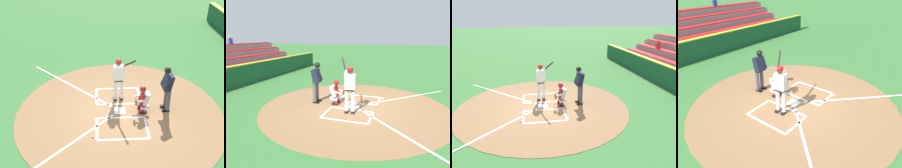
{
  "view_description": "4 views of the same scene",
  "coord_description": "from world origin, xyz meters",
  "views": [
    {
      "loc": [
        -8.72,
        0.75,
        6.46
      ],
      "look_at": [
        0.29,
        0.29,
        1.07
      ],
      "focal_mm": 44.33,
      "sensor_mm": 36.0,
      "label": 1
    },
    {
      "loc": [
        8.2,
        2.06,
        3.03
      ],
      "look_at": [
        0.13,
        -0.72,
        0.98
      ],
      "focal_mm": 32.63,
      "sensor_mm": 36.0,
      "label": 2
    },
    {
      "loc": [
        -9.73,
        0.68,
        4.27
      ],
      "look_at": [
        -0.25,
        -0.99,
        1.14
      ],
      "focal_mm": 35.37,
      "sensor_mm": 36.0,
      "label": 3
    },
    {
      "loc": [
        5.66,
        4.15,
        4.5
      ],
      "look_at": [
        0.28,
        0.03,
        0.99
      ],
      "focal_mm": 33.32,
      "sensor_mm": 36.0,
      "label": 4
    }
  ],
  "objects": [
    {
      "name": "baseball",
      "position": [
        -1.49,
        1.04,
        0.04
      ],
      "size": [
        0.07,
        0.07,
        0.07
      ],
      "primitive_type": "sphere",
      "color": "white",
      "rests_on": "ground"
    },
    {
      "name": "catcher",
      "position": [
        -0.06,
        -0.88,
        0.59
      ],
      "size": [
        0.61,
        0.61,
        1.13
      ],
      "color": "black",
      "rests_on": "ground"
    },
    {
      "name": "ground_plane",
      "position": [
        0.0,
        0.0,
        0.0
      ],
      "size": [
        120.0,
        120.0,
        0.0
      ],
      "primitive_type": "plane",
      "color": "#387033"
    },
    {
      "name": "dirt_circle",
      "position": [
        0.0,
        0.0,
        0.01
      ],
      "size": [
        8.0,
        8.0,
        0.01
      ],
      "primitive_type": "cylinder",
      "color": "olive",
      "rests_on": "ground"
    },
    {
      "name": "batter",
      "position": [
        0.77,
        -0.01,
        1.1
      ],
      "size": [
        0.89,
        0.79,
        2.13
      ],
      "color": "white",
      "rests_on": "ground"
    },
    {
      "name": "home_plate_and_chalk",
      "position": [
        0.0,
        0.88,
        0.01
      ],
      "size": [
        7.93,
        4.91,
        0.01
      ],
      "color": "white",
      "rests_on": "dirt_circle"
    },
    {
      "name": "plate_umpire",
      "position": [
        0.02,
        -1.79,
        1.08
      ],
      "size": [
        0.6,
        0.43,
        1.86
      ],
      "color": "#4C4C51",
      "rests_on": "ground"
    }
  ]
}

